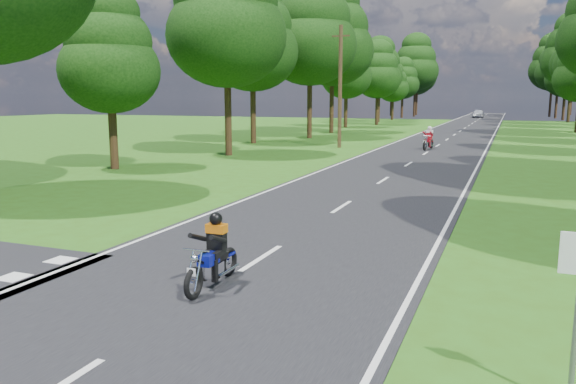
% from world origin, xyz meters
% --- Properties ---
extents(ground, '(160.00, 160.00, 0.00)m').
position_xyz_m(ground, '(0.00, 0.00, 0.00)').
color(ground, '#2B5313').
rests_on(ground, ground).
extents(main_road, '(7.00, 140.00, 0.02)m').
position_xyz_m(main_road, '(0.00, 50.00, 0.01)').
color(main_road, black).
rests_on(main_road, ground).
extents(road_markings, '(7.40, 140.00, 0.01)m').
position_xyz_m(road_markings, '(-0.14, 48.13, 0.02)').
color(road_markings, silver).
rests_on(road_markings, main_road).
extents(treeline, '(40.00, 115.35, 14.78)m').
position_xyz_m(treeline, '(1.43, 60.06, 8.25)').
color(treeline, black).
rests_on(treeline, ground).
extents(telegraph_pole, '(1.20, 0.26, 8.00)m').
position_xyz_m(telegraph_pole, '(-6.00, 28.00, 4.07)').
color(telegraph_pole, '#382616').
rests_on(telegraph_pole, ground).
extents(rider_near_blue, '(0.57, 1.60, 1.33)m').
position_xyz_m(rider_near_blue, '(-0.06, 0.02, 0.68)').
color(rider_near_blue, '#0C148C').
rests_on(rider_near_blue, main_road).
extents(rider_far_red, '(0.85, 1.87, 1.50)m').
position_xyz_m(rider_far_red, '(-0.20, 28.54, 0.77)').
color(rider_far_red, '#AC0D1B').
rests_on(rider_far_red, main_road).
extents(distant_car, '(1.77, 4.20, 1.42)m').
position_xyz_m(distant_car, '(-0.49, 89.83, 0.73)').
color(distant_car, silver).
rests_on(distant_car, main_road).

